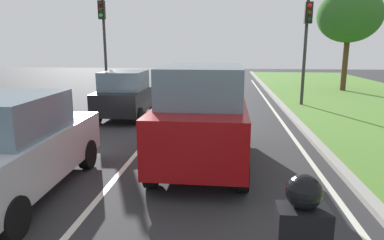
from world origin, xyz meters
TOP-DOWN VIEW (x-y plane):
  - ground_plane at (0.00, 14.00)m, footprint 60.00×60.00m
  - lane_line_center at (-0.70, 14.00)m, footprint 0.12×32.00m
  - lane_line_right_edge at (3.60, 14.00)m, footprint 0.12×32.00m
  - curb_right at (4.10, 14.00)m, footprint 0.24×48.00m
  - car_suv_ahead at (1.05, 9.50)m, footprint 2.01×4.52m
  - car_sedan_left_lane at (-2.27, 7.40)m, footprint 1.97×4.36m
  - car_hatchback_far at (-2.24, 14.52)m, footprint 1.75×3.71m
  - rider_person at (2.17, 4.38)m, footprint 0.50×0.40m
  - traffic_light_near_right at (5.03, 17.76)m, footprint 0.32×0.50m
  - traffic_light_overhead_left at (-4.77, 19.38)m, footprint 0.32×0.50m
  - tree_roadside_far at (8.63, 23.41)m, footprint 3.67×3.67m

SIDE VIEW (x-z plane):
  - ground_plane at x=0.00m, z-range 0.00..0.00m
  - lane_line_center at x=-0.70m, z-range 0.00..0.01m
  - lane_line_right_edge at x=3.60m, z-range 0.00..0.01m
  - curb_right at x=4.10m, z-range 0.00..0.12m
  - car_hatchback_far at x=-2.24m, z-range -0.01..1.77m
  - car_sedan_left_lane at x=-2.27m, z-range -0.01..1.85m
  - car_suv_ahead at x=1.05m, z-range 0.03..2.31m
  - rider_person at x=2.17m, z-range 0.61..1.77m
  - traffic_light_near_right at x=5.03m, z-range 0.81..5.73m
  - traffic_light_overhead_left at x=-4.77m, z-range 0.88..6.13m
  - tree_roadside_far at x=8.63m, z-range 1.42..7.43m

